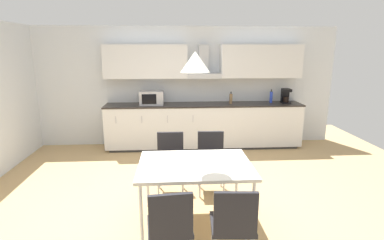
# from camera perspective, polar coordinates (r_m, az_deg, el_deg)

# --- Properties ---
(ground_plane) EXTENTS (8.63, 8.00, 0.02)m
(ground_plane) POSITION_cam_1_polar(r_m,az_deg,el_deg) (4.27, -2.79, -15.46)
(ground_plane) COLOR tan
(wall_back) EXTENTS (6.91, 0.10, 2.50)m
(wall_back) POSITION_cam_1_polar(r_m,az_deg,el_deg) (6.50, -3.33, 6.37)
(wall_back) COLOR silver
(wall_back) RESTS_ON ground_plane
(kitchen_counter) EXTENTS (4.08, 0.63, 0.93)m
(kitchen_counter) POSITION_cam_1_polar(r_m,az_deg,el_deg) (6.34, 2.28, -1.02)
(kitchen_counter) COLOR #333333
(kitchen_counter) RESTS_ON ground_plane
(backsplash_tile) EXTENTS (4.06, 0.02, 0.51)m
(backsplash_tile) POSITION_cam_1_polar(r_m,az_deg,el_deg) (6.48, 2.08, 5.75)
(backsplash_tile) COLOR silver
(backsplash_tile) RESTS_ON kitchen_counter
(upper_wall_cabinets) EXTENTS (4.06, 0.40, 0.67)m
(upper_wall_cabinets) POSITION_cam_1_polar(r_m,az_deg,el_deg) (6.27, 2.27, 11.02)
(upper_wall_cabinets) COLOR silver
(microwave) EXTENTS (0.48, 0.35, 0.28)m
(microwave) POSITION_cam_1_polar(r_m,az_deg,el_deg) (6.19, -7.69, 4.22)
(microwave) COLOR #ADADB2
(microwave) RESTS_ON kitchen_counter
(coffee_maker) EXTENTS (0.18, 0.19, 0.30)m
(coffee_maker) POSITION_cam_1_polar(r_m,az_deg,el_deg) (6.64, 17.39, 4.43)
(coffee_maker) COLOR black
(coffee_maker) RESTS_ON kitchen_counter
(bottle_brown) EXTENTS (0.07, 0.07, 0.25)m
(bottle_brown) POSITION_cam_1_polar(r_m,az_deg,el_deg) (6.29, 7.42, 4.06)
(bottle_brown) COLOR brown
(bottle_brown) RESTS_ON kitchen_counter
(bottle_blue) EXTENTS (0.06, 0.06, 0.29)m
(bottle_blue) POSITION_cam_1_polar(r_m,az_deg,el_deg) (6.58, 14.83, 4.27)
(bottle_blue) COLOR blue
(bottle_blue) RESTS_ON kitchen_counter
(dining_table) EXTENTS (1.30, 0.95, 0.75)m
(dining_table) POSITION_cam_1_polar(r_m,az_deg,el_deg) (3.52, 0.56, -9.02)
(dining_table) COLOR silver
(dining_table) RESTS_ON ground_plane
(chair_far_left) EXTENTS (0.40, 0.40, 0.87)m
(chair_far_left) POSITION_cam_1_polar(r_m,az_deg,el_deg) (4.37, -4.13, -6.94)
(chair_far_left) COLOR black
(chair_far_left) RESTS_ON ground_plane
(chair_far_right) EXTENTS (0.42, 0.42, 0.87)m
(chair_far_right) POSITION_cam_1_polar(r_m,az_deg,el_deg) (4.40, 3.62, -6.77)
(chair_far_right) COLOR black
(chair_far_right) RESTS_ON ground_plane
(chair_near_left) EXTENTS (0.44, 0.44, 0.87)m
(chair_near_left) POSITION_cam_1_polar(r_m,az_deg,el_deg) (2.83, -4.19, -19.10)
(chair_near_left) COLOR black
(chair_near_left) RESTS_ON ground_plane
(chair_near_right) EXTENTS (0.43, 0.43, 0.87)m
(chair_near_right) POSITION_cam_1_polar(r_m,az_deg,el_deg) (2.88, 7.93, -18.59)
(chair_near_right) COLOR black
(chair_near_right) RESTS_ON ground_plane
(pendant_lamp) EXTENTS (0.32, 0.32, 0.22)m
(pendant_lamp) POSITION_cam_1_polar(r_m,az_deg,el_deg) (3.25, 0.61, 11.01)
(pendant_lamp) COLOR silver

